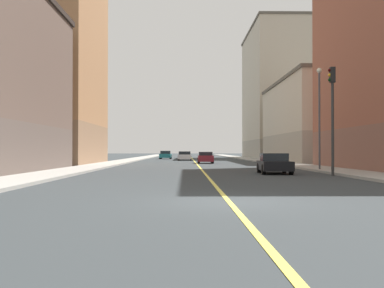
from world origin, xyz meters
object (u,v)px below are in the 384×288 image
Objects in this scene: building_right_midblock at (43,52)px; car_silver at (185,156)px; traffic_light_left_near at (332,106)px; street_lamp_left_near at (319,108)px; car_black at (274,164)px; building_left_far at (280,94)px; building_left_mid at (322,121)px; car_teal at (166,155)px; car_maroon at (205,158)px.

building_right_midblock is 5.88× the size of car_silver.
street_lamp_left_near is (1.02, 6.05, 0.44)m from traffic_light_left_near.
car_silver is 0.97× the size of car_black.
building_left_far is 1.01× the size of building_right_midblock.
building_right_midblock is (-32.46, -10.23, 6.59)m from building_left_mid.
building_right_midblock is at bearing 146.90° from street_lamp_left_near.
building_right_midblock is at bearing 136.96° from car_black.
car_teal is (-20.80, 19.93, -4.52)m from building_left_mid.
building_left_mid is 27.00m from building_left_far.
car_silver is at bearing -134.29° from building_left_far.
street_lamp_left_near is at bearing -33.10° from building_right_midblock.
car_black is at bearing -111.81° from building_left_mid.
building_right_midblock is 34.20m from car_teal.
traffic_light_left_near is at bearing -43.91° from car_black.
street_lamp_left_near reaches higher than car_teal.
car_teal is (-11.83, 52.19, -3.39)m from traffic_light_left_near.
car_black is (20.65, -19.29, -11.17)m from building_right_midblock.
building_left_mid reaches higher than car_black.
traffic_light_left_near reaches higher than car_silver.
building_left_mid is 34.67m from building_right_midblock.
traffic_light_left_near is at bearing -43.15° from building_right_midblock.
building_left_far is 5.92× the size of car_silver.
car_black is at bearing -43.04° from building_right_midblock.
building_right_midblock is 5.72× the size of car_black.
building_left_far reaches higher than car_teal.
street_lamp_left_near is (-7.95, -52.37, -7.36)m from building_left_far.
car_maroon is (-7.23, 19.79, -3.87)m from street_lamp_left_near.
street_lamp_left_near reaches higher than car_maroon.
building_right_midblock is 20.92m from car_maroon.
building_left_mid reaches higher than car_silver.
building_right_midblock reaches higher than car_silver.
car_maroon is at bearing 98.29° from car_black.
building_left_far is at bearing 16.67° from car_teal.
building_left_mid is 29.16m from car_teal.
car_teal is 1.08× the size of car_maroon.
building_right_midblock is at bearing 136.85° from traffic_light_left_near.
building_right_midblock reaches higher than building_left_mid.
car_silver is (-17.55, -17.99, -11.22)m from building_left_far.
building_right_midblock is 5.74× the size of car_maroon.
building_left_mid reaches higher than car_teal.
car_maroon is (-15.18, -6.42, -4.56)m from building_left_mid.
traffic_light_left_near is at bearing -77.22° from car_teal.
building_left_mid reaches higher than traffic_light_left_near.
building_right_midblock is 33.12m from traffic_light_left_near.
building_left_mid is at bearing 73.14° from street_lamp_left_near.
building_right_midblock is at bearing -129.02° from car_silver.
car_teal is at bearing 102.04° from car_maroon.
building_left_mid is at bearing 22.95° from car_maroon.
traffic_light_left_near is 26.79m from car_maroon.
car_silver is 0.98× the size of car_maroon.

